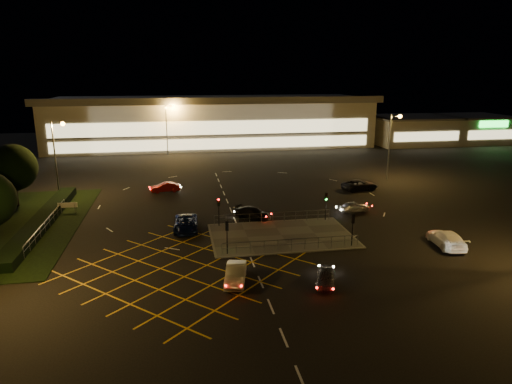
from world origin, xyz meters
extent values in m
plane|color=black|center=(0.00, 0.00, 0.00)|extent=(180.00, 180.00, 0.00)
cube|color=#4C4944|center=(2.00, -2.00, 0.06)|extent=(14.00, 9.00, 0.12)
cube|color=black|center=(-23.00, 6.00, 0.50)|extent=(2.00, 26.00, 1.00)
cube|color=beige|center=(0.00, 62.00, 5.00)|extent=(70.00, 25.00, 10.00)
cube|color=slate|center=(0.00, 62.00, 10.20)|extent=(72.00, 26.50, 0.60)
cube|color=#FFEAA5|center=(0.00, 49.45, 5.00)|extent=(66.00, 0.20, 3.00)
cube|color=#FFEAA5|center=(0.00, 49.45, 1.80)|extent=(66.00, 0.20, 2.20)
cube|color=beige|center=(46.00, 54.00, 3.00)|extent=(18.00, 14.00, 6.00)
cube|color=slate|center=(46.00, 54.00, 6.15)|extent=(18.80, 14.80, 0.40)
cube|color=#FFEAA5|center=(46.00, 46.95, 2.60)|extent=(15.30, 0.20, 2.00)
cube|color=beige|center=(62.00, 54.00, 3.00)|extent=(14.00, 14.00, 6.00)
cube|color=slate|center=(62.00, 54.00, 6.15)|extent=(14.80, 14.80, 0.40)
cube|color=#FFEAA5|center=(62.00, 46.95, 2.60)|extent=(11.90, 0.20, 2.00)
cube|color=#19E533|center=(62.00, 46.85, 5.00)|extent=(7.00, 0.30, 1.40)
cylinder|color=slate|center=(-24.00, 18.00, 5.00)|extent=(0.20, 0.20, 10.00)
cylinder|color=slate|center=(-23.30, 18.00, 9.80)|extent=(1.40, 0.12, 0.12)
sphere|color=orange|center=(-22.60, 18.00, 9.75)|extent=(0.56, 0.56, 0.56)
cylinder|color=slate|center=(24.00, 20.00, 5.00)|extent=(0.20, 0.20, 10.00)
cylinder|color=slate|center=(24.70, 20.00, 9.80)|extent=(1.40, 0.12, 0.12)
sphere|color=orange|center=(25.40, 20.00, 9.75)|extent=(0.56, 0.56, 0.56)
cylinder|color=slate|center=(-10.00, 48.00, 5.00)|extent=(0.20, 0.20, 10.00)
cylinder|color=slate|center=(-9.30, 48.00, 9.80)|extent=(1.40, 0.12, 0.12)
sphere|color=orange|center=(-8.60, 48.00, 9.75)|extent=(0.56, 0.56, 0.56)
cylinder|color=slate|center=(30.00, 50.00, 5.00)|extent=(0.20, 0.20, 10.00)
cylinder|color=slate|center=(30.70, 50.00, 9.80)|extent=(1.40, 0.12, 0.12)
sphere|color=orange|center=(31.40, 50.00, 9.75)|extent=(0.56, 0.56, 0.56)
cylinder|color=black|center=(-4.00, -6.00, 1.62)|extent=(0.10, 0.10, 3.00)
cube|color=black|center=(-4.00, -6.00, 2.82)|extent=(0.28, 0.18, 0.90)
sphere|color=#19FF33|center=(-4.00, -5.87, 2.82)|extent=(0.16, 0.16, 0.16)
cylinder|color=black|center=(8.00, -6.00, 1.62)|extent=(0.10, 0.10, 3.00)
cube|color=black|center=(8.00, -6.00, 2.82)|extent=(0.28, 0.18, 0.90)
sphere|color=#19FF33|center=(8.00, -5.87, 2.82)|extent=(0.16, 0.16, 0.16)
cylinder|color=black|center=(-4.00, 2.00, 1.62)|extent=(0.10, 0.10, 3.00)
cube|color=black|center=(-4.00, 2.00, 2.82)|extent=(0.28, 0.18, 0.90)
sphere|color=#FF0C0C|center=(-4.00, 1.87, 2.82)|extent=(0.16, 0.16, 0.16)
cylinder|color=black|center=(8.00, 2.00, 1.62)|extent=(0.10, 0.10, 3.00)
cube|color=black|center=(8.00, 2.00, 2.82)|extent=(0.28, 0.18, 0.90)
sphere|color=#19FF33|center=(8.00, 1.87, 2.82)|extent=(0.16, 0.16, 0.16)
cylinder|color=black|center=(-28.00, 14.00, 1.44)|extent=(0.36, 0.36, 2.88)
sphere|color=black|center=(-28.00, 14.00, 4.96)|extent=(5.76, 5.76, 5.76)
imported|color=#A8A9AF|center=(2.96, -13.32, 0.61)|extent=(2.58, 3.87, 1.22)
imported|color=silver|center=(-3.97, -11.67, 0.71)|extent=(2.36, 4.52, 1.42)
imported|color=#0B1542|center=(-7.56, 1.57, 0.75)|extent=(2.70, 5.47, 1.49)
imported|color=black|center=(0.08, 4.31, 0.63)|extent=(4.48, 4.19, 1.27)
imported|color=#BABCC2|center=(12.47, 4.64, 0.64)|extent=(3.94, 2.10, 1.28)
imported|color=#9C130B|center=(-10.01, 18.21, 0.65)|extent=(4.12, 1.87, 1.31)
imported|color=black|center=(17.26, 14.59, 0.72)|extent=(5.56, 3.32, 1.45)
imported|color=white|center=(16.99, -7.44, 0.77)|extent=(2.71, 5.51, 1.54)
camera|label=1|loc=(-8.12, -44.83, 16.24)|focal=32.00mm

